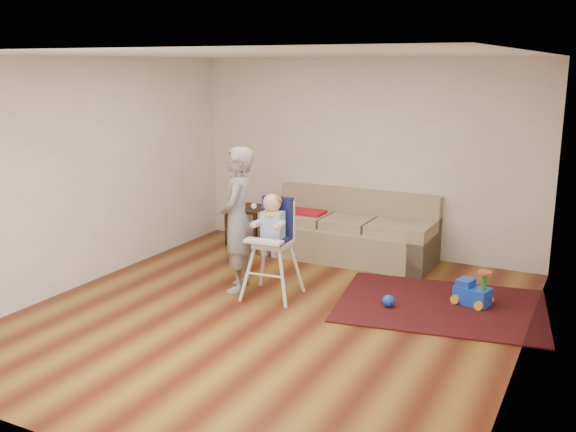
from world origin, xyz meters
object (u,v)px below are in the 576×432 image
at_px(sofa, 349,226).
at_px(adult, 238,220).
at_px(ride_on_toy, 473,286).
at_px(side_table, 250,225).
at_px(high_chair, 272,248).
at_px(toy_ball, 388,301).

relative_size(sofa, adult, 1.37).
distance_m(ride_on_toy, adult, 2.75).
bearing_deg(ride_on_toy, side_table, 178.12).
height_order(side_table, high_chair, high_chair).
bearing_deg(side_table, high_chair, -53.00).
distance_m(high_chair, adult, 0.54).
height_order(sofa, side_table, sofa).
height_order(ride_on_toy, adult, adult).
xyz_separation_m(sofa, ride_on_toy, (1.89, -1.04, -0.23)).
distance_m(side_table, toy_ball, 3.13).
xyz_separation_m(side_table, ride_on_toy, (3.49, -1.08, -0.05)).
height_order(sofa, high_chair, high_chair).
bearing_deg(sofa, adult, -111.17).
bearing_deg(adult, side_table, -172.85).
bearing_deg(high_chair, toy_ball, 5.78).
height_order(ride_on_toy, toy_ball, ride_on_toy).
bearing_deg(sofa, side_table, 178.23).
height_order(ride_on_toy, high_chair, high_chair).
xyz_separation_m(toy_ball, high_chair, (-1.31, -0.25, 0.50)).
distance_m(sofa, toy_ball, 1.93).
height_order(side_table, adult, adult).
distance_m(ride_on_toy, high_chair, 2.27).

